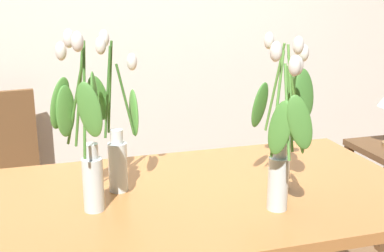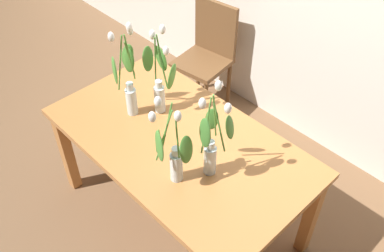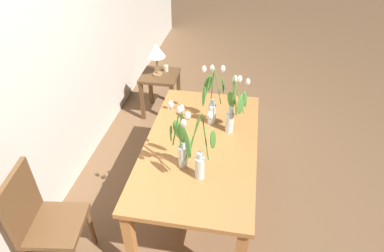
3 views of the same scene
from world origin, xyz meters
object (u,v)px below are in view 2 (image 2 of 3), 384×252
dining_table (179,150)px  tulip_vase_0 (212,144)px  tulip_vase_2 (160,82)px  tulip_vase_3 (128,82)px  tulip_vase_1 (172,155)px  dining_chair (208,51)px

dining_table → tulip_vase_0: 0.44m
tulip_vase_2 → tulip_vase_3: 0.19m
dining_table → tulip_vase_2: 0.42m
tulip_vase_1 → tulip_vase_2: (-0.49, 0.34, 0.01)m
tulip_vase_0 → tulip_vase_1: tulip_vase_0 is taller
tulip_vase_0 → tulip_vase_2: size_ratio=0.98×
tulip_vase_3 → dining_chair: 1.20m
tulip_vase_0 → tulip_vase_3: size_ratio=0.95×
dining_table → tulip_vase_3: (-0.40, -0.04, 0.31)m
tulip_vase_2 → tulip_vase_3: (-0.12, -0.15, 0.01)m
tulip_vase_0 → tulip_vase_3: bearing=179.6°
tulip_vase_0 → tulip_vase_2: tulip_vase_2 is taller
tulip_vase_1 → tulip_vase_3: (-0.61, 0.19, 0.02)m
dining_table → tulip_vase_0: (0.31, -0.04, 0.31)m
tulip_vase_3 → dining_chair: (-0.36, 1.06, -0.44)m
dining_table → tulip_vase_0: bearing=-8.2°
tulip_vase_1 → tulip_vase_2: bearing=145.2°
tulip_vase_0 → dining_chair: bearing=135.0°
tulip_vase_1 → tulip_vase_3: 0.64m
dining_table → dining_chair: (-0.76, 1.02, -0.12)m
tulip_vase_1 → tulip_vase_2: tulip_vase_2 is taller
tulip_vase_0 → tulip_vase_1: size_ratio=1.00×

